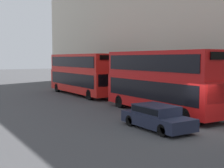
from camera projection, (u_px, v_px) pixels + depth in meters
ground_plane at (199, 130)px, 17.11m from camera, size 200.00×200.00×0.00m
bus_leading at (161, 79)px, 22.09m from camera, size 2.59×10.45×4.44m
bus_second_in_queue at (81, 73)px, 33.22m from camera, size 2.59×11.47×4.36m
car_dark_sedan at (157, 116)px, 17.34m from camera, size 1.86×4.48×1.34m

